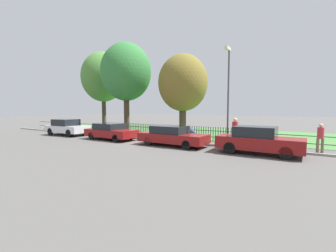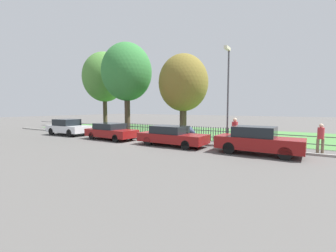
% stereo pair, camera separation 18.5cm
% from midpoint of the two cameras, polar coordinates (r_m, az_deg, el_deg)
% --- Properties ---
extents(ground_plane, '(120.00, 120.00, 0.00)m').
position_cam_midpoint_polar(ground_plane, '(16.93, -3.51, -3.78)').
color(ground_plane, '#565451').
extents(kerb_stone, '(38.11, 0.20, 0.12)m').
position_cam_midpoint_polar(kerb_stone, '(17.00, -3.32, -3.54)').
color(kerb_stone, gray).
rests_on(kerb_stone, ground).
extents(grass_strip, '(38.11, 10.44, 0.01)m').
position_cam_midpoint_polar(grass_strip, '(23.40, 7.02, -1.47)').
color(grass_strip, '#477F3D').
rests_on(grass_strip, ground).
extents(park_fence, '(38.11, 0.05, 1.05)m').
position_cam_midpoint_polar(park_fence, '(18.75, 0.44, -1.33)').
color(park_fence, '#4C4C51').
rests_on(park_fence, ground).
extents(parked_car_silver_hatchback, '(4.14, 1.91, 1.45)m').
position_cam_midpoint_polar(parked_car_silver_hatchback, '(22.30, -23.85, -0.24)').
color(parked_car_silver_hatchback, silver).
rests_on(parked_car_silver_hatchback, ground).
extents(parked_car_black_saloon, '(4.33, 1.92, 1.27)m').
position_cam_midpoint_polar(parked_car_black_saloon, '(18.09, -14.05, -1.30)').
color(parked_car_black_saloon, maroon).
rests_on(parked_car_black_saloon, ground).
extents(parked_car_navy_estate, '(4.63, 1.86, 1.30)m').
position_cam_midpoint_polar(parked_car_navy_estate, '(14.66, 1.25, -2.47)').
color(parked_car_navy_estate, maroon).
rests_on(parked_car_navy_estate, ground).
extents(parked_car_red_compact, '(4.37, 1.78, 1.48)m').
position_cam_midpoint_polar(parked_car_red_compact, '(12.85, 22.12, -3.40)').
color(parked_car_red_compact, maroon).
rests_on(parked_car_red_compact, ground).
extents(covered_motorcycle, '(2.09, 0.88, 1.13)m').
position_cam_midpoint_polar(covered_motorcycle, '(16.35, 4.45, -1.65)').
color(covered_motorcycle, black).
rests_on(covered_motorcycle, ground).
extents(tree_nearest_kerb, '(5.06, 5.06, 9.04)m').
position_cam_midpoint_polar(tree_nearest_kerb, '(28.20, -15.68, 11.83)').
color(tree_nearest_kerb, '#473828').
rests_on(tree_nearest_kerb, ground).
extents(tree_behind_motorcycle, '(4.99, 4.99, 8.93)m').
position_cam_midpoint_polar(tree_behind_motorcycle, '(23.38, -10.20, 13.27)').
color(tree_behind_motorcycle, '#473828').
rests_on(tree_behind_motorcycle, ground).
extents(tree_mid_park, '(4.51, 4.51, 7.35)m').
position_cam_midpoint_polar(tree_mid_park, '(20.85, 4.16, 10.80)').
color(tree_mid_park, '#473828').
rests_on(tree_mid_park, ground).
extents(pedestrian_near_fence, '(0.37, 0.37, 1.61)m').
position_cam_midpoint_polar(pedestrian_near_fence, '(14.84, 34.57, -2.21)').
color(pedestrian_near_fence, '#7F6B51').
rests_on(pedestrian_near_fence, ground).
extents(pedestrian_by_lamp, '(0.43, 0.41, 1.84)m').
position_cam_midpoint_polar(pedestrian_by_lamp, '(14.84, 16.92, -1.11)').
color(pedestrian_by_lamp, slate).
rests_on(pedestrian_by_lamp, ground).
extents(street_lamp, '(0.20, 0.79, 6.19)m').
position_cam_midpoint_polar(street_lamp, '(14.81, 15.28, 9.81)').
color(street_lamp, '#47474C').
rests_on(street_lamp, ground).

